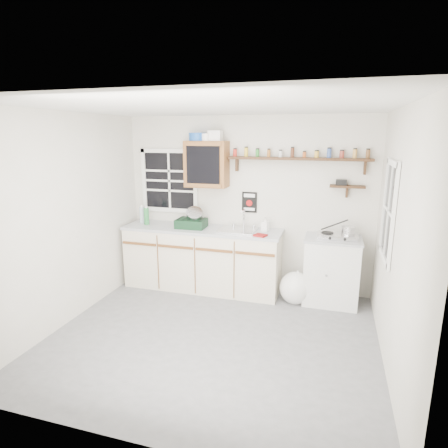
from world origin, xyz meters
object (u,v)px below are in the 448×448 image
object	(u,v)px
right_cabinet	(331,270)
upper_cabinet	(207,164)
spice_shelf	(299,158)
hotplate	(337,236)
main_cabinet	(202,258)
dish_rack	(192,221)

from	to	relation	value
right_cabinet	upper_cabinet	bearing A→B (deg)	176.24
upper_cabinet	spice_shelf	xyz separation A→B (m)	(1.29, 0.07, 0.11)
right_cabinet	hotplate	world-z (taller)	hotplate
right_cabinet	upper_cabinet	size ratio (longest dim) A/B	1.40
right_cabinet	spice_shelf	xyz separation A→B (m)	(-0.51, 0.19, 1.47)
main_cabinet	dish_rack	size ratio (longest dim) A/B	5.43
main_cabinet	upper_cabinet	world-z (taller)	upper_cabinet
upper_cabinet	spice_shelf	bearing A→B (deg)	3.08
main_cabinet	spice_shelf	size ratio (longest dim) A/B	1.21
right_cabinet	hotplate	size ratio (longest dim) A/B	1.76
dish_rack	hotplate	world-z (taller)	dish_rack
main_cabinet	hotplate	bearing A→B (deg)	0.17
right_cabinet	dish_rack	distance (m)	2.05
main_cabinet	spice_shelf	world-z (taller)	spice_shelf
right_cabinet	dish_rack	world-z (taller)	dish_rack
hotplate	dish_rack	bearing A→B (deg)	-178.72
right_cabinet	spice_shelf	size ratio (longest dim) A/B	0.48
main_cabinet	hotplate	size ratio (longest dim) A/B	4.48
right_cabinet	upper_cabinet	distance (m)	2.26
upper_cabinet	dish_rack	distance (m)	0.84
main_cabinet	dish_rack	distance (m)	0.58
spice_shelf	hotplate	xyz separation A→B (m)	(0.56, -0.21, -0.99)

